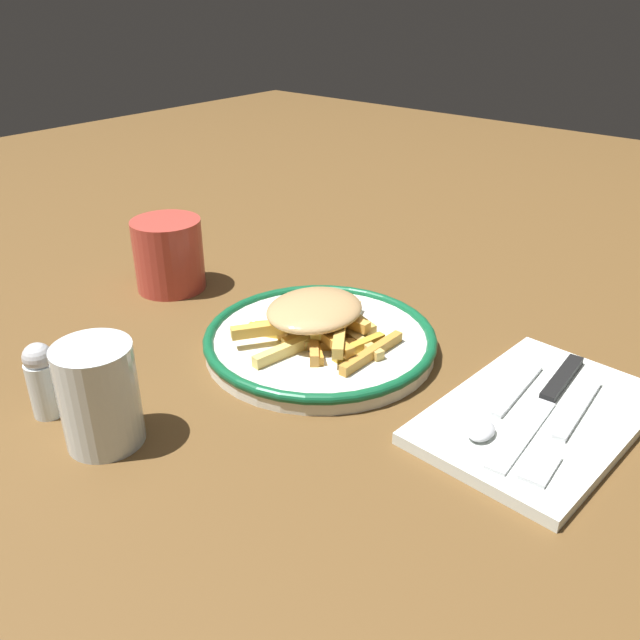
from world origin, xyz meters
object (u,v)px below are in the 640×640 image
water_glass (99,395)px  salt_shaker (43,379)px  spoon (497,414)px  fork (566,427)px  coffee_mug (170,254)px  napkin (539,416)px  plate (320,340)px  knife (547,398)px  fries_heap (316,320)px

water_glass → salt_shaker: water_glass is taller
spoon → fork: bearing=-157.5°
spoon → coffee_mug: coffee_mug is taller
napkin → water_glass: water_glass is taller
plate → knife: (-0.24, -0.05, 0.00)m
napkin → spoon: spoon is taller
plate → salt_shaker: 0.28m
plate → water_glass: (0.04, 0.24, 0.04)m
coffee_mug → salt_shaker: 0.29m
plate → fries_heap: (0.00, 0.00, 0.02)m
spoon → knife: bearing=-114.4°
spoon → coffee_mug: 0.47m
plate → fork: size_ratio=1.42×
napkin → coffee_mug: 0.49m
fries_heap → salt_shaker: size_ratio=2.30×
fries_heap → spoon: size_ratio=1.11×
fries_heap → water_glass: water_glass is taller
knife → coffee_mug: 0.49m
plate → coffee_mug: 0.26m
fries_heap → fork: fries_heap is taller
fries_heap → coffee_mug: bearing=-1.2°
napkin → salt_shaker: bearing=38.5°
plate → salt_shaker: bearing=65.2°
napkin → water_glass: size_ratio=2.52×
fork → spoon: 0.06m
knife → water_glass: (0.28, 0.29, 0.03)m
plate → fork: bearing=-176.5°
napkin → fork: fork is taller
napkin → fork: (-0.03, 0.01, 0.01)m
fork → water_glass: bearing=40.1°
fork → water_glass: 0.40m
napkin → fork: size_ratio=1.34×
fries_heap → fork: 0.27m
napkin → salt_shaker: salt_shaker is taller
fries_heap → knife: size_ratio=0.81×
napkin → fries_heap: bearing=7.2°
plate → fries_heap: 0.03m
fork → spoon: spoon is taller
napkin → spoon: 0.04m
fork → fries_heap: bearing=3.9°
knife → salt_shaker: (0.35, 0.30, 0.02)m
knife → water_glass: 0.40m
plate → water_glass: 0.25m
salt_shaker → fork: bearing=-144.9°
fork → coffee_mug: coffee_mug is taller
fork → spoon: (0.05, 0.02, 0.00)m
napkin → salt_shaker: 0.45m
knife → coffee_mug: size_ratio=1.81×
water_glass → salt_shaker: bearing=8.1°
knife → fork: bearing=134.3°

